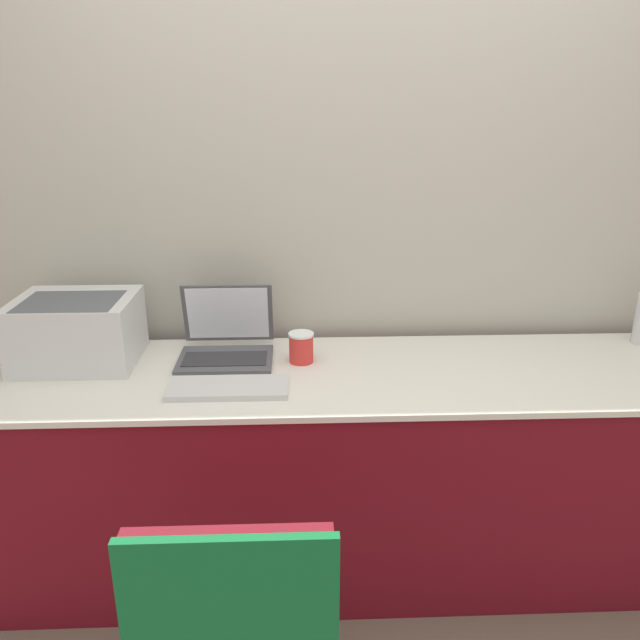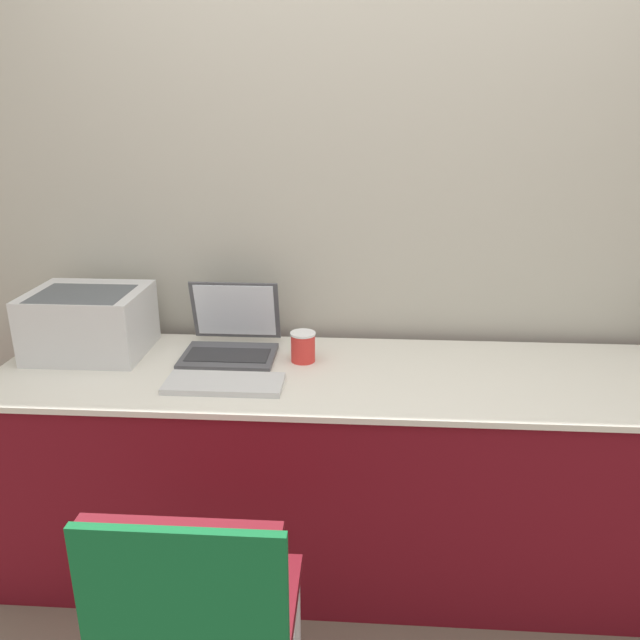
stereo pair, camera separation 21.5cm
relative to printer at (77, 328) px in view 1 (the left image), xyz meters
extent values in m
plane|color=#6B5B4C|center=(1.01, -0.45, -0.91)|extent=(14.00, 14.00, 0.00)
cube|color=#B7B2A3|center=(1.01, 0.30, 0.39)|extent=(8.00, 0.05, 2.60)
cube|color=maroon|center=(1.01, -0.12, -0.53)|extent=(2.56, 0.66, 0.76)
cube|color=silver|center=(1.01, -0.12, -0.14)|extent=(2.58, 0.68, 0.02)
cube|color=silver|center=(0.00, 0.00, -0.01)|extent=(0.41, 0.34, 0.24)
cube|color=#51565B|center=(0.00, -0.03, 0.09)|extent=(0.33, 0.26, 0.04)
cube|color=#4C4C51|center=(0.52, -0.03, -0.12)|extent=(0.34, 0.24, 0.02)
cube|color=#2D2D30|center=(0.52, -0.04, -0.11)|extent=(0.30, 0.13, 0.00)
cube|color=#4C4C51|center=(0.52, 0.13, 0.01)|extent=(0.34, 0.07, 0.24)
cube|color=silver|center=(0.52, 0.12, 0.01)|extent=(0.30, 0.06, 0.21)
cube|color=silver|center=(0.56, -0.27, -0.12)|extent=(0.39, 0.17, 0.02)
cylinder|color=red|center=(0.80, -0.03, -0.08)|extent=(0.09, 0.09, 0.10)
cylinder|color=white|center=(0.80, -0.03, -0.02)|extent=(0.09, 0.09, 0.01)
cube|color=maroon|center=(0.64, -0.88, -0.47)|extent=(0.43, 0.40, 0.04)
cube|color=maroon|center=(0.64, -1.07, -0.26)|extent=(0.43, 0.03, 0.39)
cylinder|color=silver|center=(0.44, -0.70, -0.70)|extent=(0.02, 0.02, 0.42)
cylinder|color=silver|center=(0.84, -0.70, -0.70)|extent=(0.02, 0.02, 0.42)
cube|color=#146633|center=(0.64, -1.09, -0.28)|extent=(0.46, 0.02, 0.43)
camera|label=1|loc=(0.78, -2.13, 0.75)|focal=35.00mm
camera|label=2|loc=(1.00, -2.12, 0.75)|focal=35.00mm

